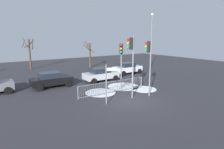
% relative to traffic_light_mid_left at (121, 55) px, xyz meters
% --- Properties ---
extents(ground_plane, '(60.00, 60.00, 0.00)m').
position_rel_traffic_light_mid_left_xyz_m(ground_plane, '(-1.22, -2.76, -3.18)').
color(ground_plane, '#2D2D33').
extents(traffic_light_mid_left, '(0.46, 0.47, 4.34)m').
position_rel_traffic_light_mid_left_xyz_m(traffic_light_mid_left, '(0.00, 0.00, 0.00)').
color(traffic_light_mid_left, slate).
rests_on(traffic_light_mid_left, ground).
extents(traffic_light_foreground_right, '(0.51, 0.42, 4.87)m').
position_rel_traffic_light_mid_left_xyz_m(traffic_light_foreground_right, '(-0.83, -2.39, 0.38)').
color(traffic_light_foreground_right, slate).
rests_on(traffic_light_foreground_right, ground).
extents(traffic_light_rear_right, '(0.41, 0.52, 4.59)m').
position_rel_traffic_light_mid_left_xyz_m(traffic_light_rear_right, '(0.74, -2.70, 0.18)').
color(traffic_light_rear_right, slate).
rests_on(traffic_light_rear_right, ground).
extents(direction_sign_post, '(0.77, 0.25, 2.91)m').
position_rel_traffic_light_mid_left_xyz_m(direction_sign_post, '(-3.09, -2.47, -1.54)').
color(direction_sign_post, slate).
rests_on(direction_sign_post, ground).
extents(pedestrian_guard_railing, '(6.56, 0.22, 1.07)m').
position_rel_traffic_light_mid_left_xyz_m(pedestrian_guard_railing, '(-1.23, -0.49, -2.63)').
color(pedestrian_guard_railing, slate).
rests_on(pedestrian_guard_railing, ground).
extents(car_black_near, '(3.81, 1.94, 1.47)m').
position_rel_traffic_light_mid_left_xyz_m(car_black_near, '(-5.07, 4.50, -2.41)').
color(car_black_near, black).
rests_on(car_black_near, ground).
extents(car_white_trailing, '(3.82, 1.95, 1.47)m').
position_rel_traffic_light_mid_left_xyz_m(car_white_trailing, '(5.29, 5.65, -2.41)').
color(car_white_trailing, silver).
rests_on(car_white_trailing, ground).
extents(car_silver_mid, '(3.81, 1.94, 1.47)m').
position_rel_traffic_light_mid_left_xyz_m(car_silver_mid, '(0.19, 3.97, -2.41)').
color(car_silver_mid, '#B2B5BA').
rests_on(car_silver_mid, ground).
extents(street_lamp, '(0.36, 0.36, 8.17)m').
position_rel_traffic_light_mid_left_xyz_m(street_lamp, '(10.78, 6.90, 1.70)').
color(street_lamp, slate).
rests_on(street_lamp, ground).
extents(bare_tree_left, '(1.71, 1.81, 4.20)m').
position_rel_traffic_light_mid_left_xyz_m(bare_tree_left, '(3.43, 12.76, -0.98)').
color(bare_tree_left, '#473828').
rests_on(bare_tree_left, ground).
extents(bare_tree_centre, '(1.83, 1.82, 4.76)m').
position_rel_traffic_light_mid_left_xyz_m(bare_tree_centre, '(-4.61, 16.56, -0.67)').
color(bare_tree_centre, '#473828').
rests_on(bare_tree_centre, ground).
extents(snow_patch_kerb, '(2.34, 2.34, 0.01)m').
position_rel_traffic_light_mid_left_xyz_m(snow_patch_kerb, '(1.86, -1.11, -3.17)').
color(snow_patch_kerb, white).
rests_on(snow_patch_kerb, ground).
extents(snow_patch_island, '(2.66, 2.66, 0.01)m').
position_rel_traffic_light_mid_left_xyz_m(snow_patch_island, '(-2.05, 0.22, -3.17)').
color(snow_patch_island, silver).
rests_on(snow_patch_island, ground).
extents(snow_patch_verge, '(3.08, 3.08, 0.01)m').
position_rel_traffic_light_mid_left_xyz_m(snow_patch_verge, '(0.86, 0.76, -3.17)').
color(snow_patch_verge, white).
rests_on(snow_patch_verge, ground).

